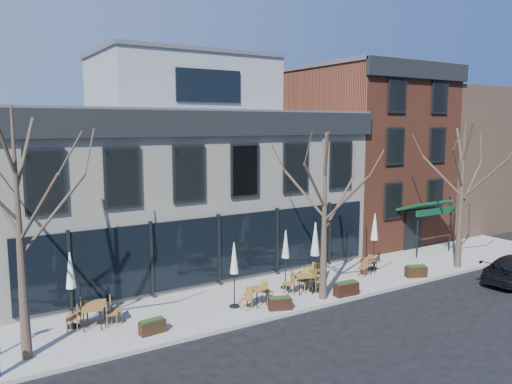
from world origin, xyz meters
TOP-DOWN VIEW (x-y plane):
  - ground at (0.00, 0.00)m, footprint 120.00×120.00m
  - sidewalk_front at (3.25, -2.15)m, footprint 33.50×4.70m
  - corner_building at (0.07, 5.07)m, footprint 18.39×10.39m
  - red_brick_building at (13.00, 4.98)m, footprint 8.20×11.78m
  - bg_building at (23.00, 6.00)m, footprint 12.00×12.00m
  - tree_corner at (-8.49, -3.20)m, footprint 3.93×3.98m
  - tree_mid at (3.01, -3.90)m, footprint 3.50×3.55m
  - tree_right at (12.01, -3.90)m, footprint 3.72×3.77m
  - cafe_set_0 at (-6.16, -1.95)m, footprint 1.88×0.86m
  - cafe_set_1 at (-5.94, -1.65)m, footprint 1.98×0.93m
  - cafe_set_2 at (0.16, -3.13)m, footprint 1.73×0.84m
  - cafe_set_3 at (2.70, -2.91)m, footprint 1.92×0.95m
  - cafe_set_4 at (3.50, -2.44)m, footprint 1.94×1.19m
  - cafe_set_5 at (7.18, -2.29)m, footprint 1.65×0.98m
  - umbrella_0 at (-6.73, -1.45)m, footprint 0.45×0.45m
  - umbrella_1 at (-0.71, -2.80)m, footprint 0.43×0.43m
  - umbrella_2 at (2.41, -1.96)m, footprint 0.43×0.43m
  - umbrella_3 at (3.26, -2.99)m, footprint 0.50×0.50m
  - umbrella_4 at (7.98, -1.88)m, footprint 0.47×0.47m
  - planter_0 at (-4.46, -3.53)m, footprint 0.96×0.46m
  - planter_1 at (0.70, -4.01)m, footprint 1.01×0.68m
  - planter_2 at (4.10, -4.14)m, footprint 1.12×0.51m
  - planter_3 at (8.78, -3.93)m, footprint 1.10×0.75m

SIDE VIEW (x-z plane):
  - ground at x=0.00m, z-range 0.00..0.00m
  - sidewalk_front at x=3.25m, z-range 0.00..0.15m
  - planter_0 at x=-4.46m, z-range 0.15..0.67m
  - planter_1 at x=0.70m, z-range 0.15..0.67m
  - planter_3 at x=8.78m, z-range 0.15..0.72m
  - planter_2 at x=4.10m, z-range 0.15..0.76m
  - cafe_set_5 at x=7.18m, z-range 0.16..1.01m
  - cafe_set_2 at x=0.16m, z-range 0.16..1.05m
  - cafe_set_0 at x=-6.16m, z-range 0.16..1.13m
  - cafe_set_3 at x=2.70m, z-range 0.16..1.15m
  - cafe_set_4 at x=3.50m, z-range 0.16..1.17m
  - cafe_set_1 at x=-5.94m, z-range 0.16..1.18m
  - umbrella_2 at x=2.41m, z-range 0.70..3.39m
  - umbrella_1 at x=-0.71m, z-range 0.70..3.39m
  - umbrella_0 at x=-6.73m, z-range 0.73..3.54m
  - umbrella_4 at x=7.98m, z-range 0.75..3.66m
  - umbrella_3 at x=3.26m, z-range 0.79..3.92m
  - tree_mid at x=3.01m, z-range 0.27..7.31m
  - tree_right at x=12.01m, z-range 0.28..7.76m
  - tree_corner at x=-8.49m, z-range 0.29..8.21m
  - corner_building at x=0.07m, z-range -0.83..10.27m
  - bg_building at x=23.00m, z-range 0.00..10.00m
  - red_brick_building at x=13.00m, z-range 0.05..11.22m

